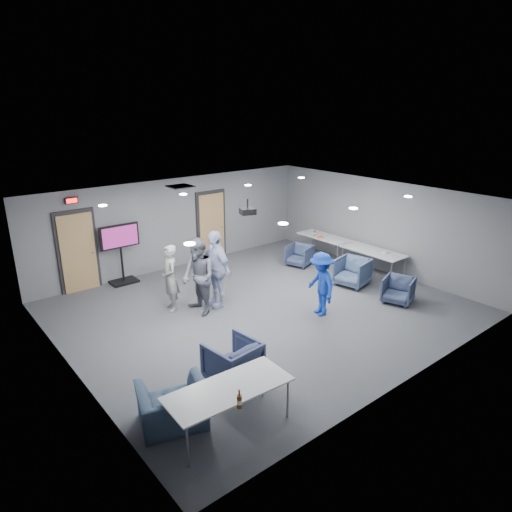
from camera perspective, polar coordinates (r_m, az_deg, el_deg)
floor at (r=11.26m, az=0.73°, el=-6.58°), size 9.00×9.00×0.00m
ceiling at (r=10.40m, az=0.79°, el=6.99°), size 9.00×9.00×0.00m
wall_back at (r=13.93m, az=-9.85°, el=4.06°), size 9.00×0.02×2.70m
wall_front at (r=8.32m, az=18.82°, el=-6.99°), size 9.00×0.02×2.70m
wall_left at (r=8.79m, az=-22.55°, el=-6.05°), size 0.02×8.00×2.70m
wall_right at (r=13.95m, az=15.14°, el=3.70°), size 0.02×8.00×2.70m
door_left at (r=12.84m, az=-21.36°, el=0.44°), size 1.06×0.17×2.24m
door_right at (r=14.57m, az=-5.60°, el=3.74°), size 1.06×0.17×2.24m
exit_sign at (r=12.49m, az=-22.08°, el=6.45°), size 0.32×0.08×0.16m
hvac_diffuser at (r=12.39m, az=-9.44°, el=8.58°), size 0.60×0.60×0.03m
downlights at (r=10.40m, az=0.79°, el=6.91°), size 6.18×3.78×0.02m
person_a at (r=11.11m, az=-10.67°, el=-2.72°), size 0.53×0.67×1.63m
person_b at (r=10.76m, az=-7.23°, el=-2.60°), size 0.76×0.95×1.85m
person_c at (r=11.15m, az=-5.09°, el=-1.58°), size 0.49×1.13×1.92m
person_d at (r=10.79m, az=8.11°, el=-3.49°), size 0.86×1.13×1.54m
chair_right_a at (r=14.11m, az=5.45°, el=0.10°), size 0.90×0.89×0.65m
chair_right_b at (r=12.79m, az=11.94°, el=-1.96°), size 1.00×0.98×0.77m
chair_right_c at (r=12.02m, az=17.34°, el=-4.08°), size 0.92×0.91×0.66m
chair_front_a at (r=8.42m, az=-2.94°, el=-13.01°), size 0.92×0.95×0.79m
chair_front_b at (r=7.54m, az=-10.31°, el=-18.04°), size 1.27×1.19×0.68m
table_right_a at (r=14.76m, az=8.57°, el=2.28°), size 0.76×1.82×0.73m
table_right_b at (r=13.61m, az=14.44°, el=0.48°), size 0.79×1.89×0.73m
table_front_left at (r=7.19m, az=-3.43°, el=-16.38°), size 1.99×0.90×0.73m
bottle_front at (r=6.71m, az=-2.09°, el=-17.69°), size 0.08×0.08×0.29m
bottle_right at (r=14.77m, az=7.36°, el=2.86°), size 0.06×0.06×0.22m
snack_box at (r=14.57m, az=8.02°, el=2.35°), size 0.19×0.13×0.04m
wrapper at (r=13.49m, az=15.95°, el=0.46°), size 0.23×0.18×0.05m
tv_stand at (r=13.03m, az=-16.53°, el=0.68°), size 1.09×0.52×1.68m
projector at (r=10.64m, az=-1.04°, el=5.64°), size 0.42×0.39×0.36m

